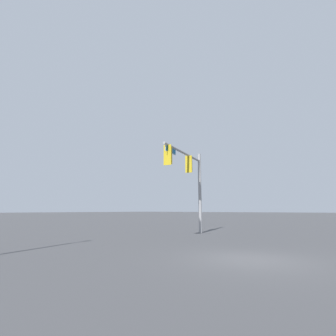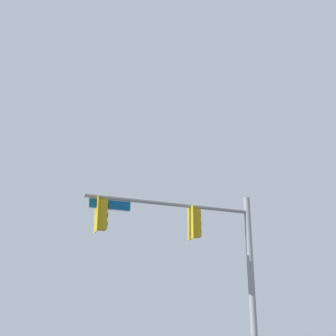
# 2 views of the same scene
# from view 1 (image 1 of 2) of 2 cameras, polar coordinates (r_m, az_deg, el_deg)

# --- Properties ---
(ground_plane) EXTENTS (400.00, 400.00, 0.00)m
(ground_plane) POSITION_cam_1_polar(r_m,az_deg,el_deg) (10.91, 17.55, -18.51)
(ground_plane) COLOR #474749
(signal_pole_near) EXTENTS (6.70, 1.87, 6.54)m
(signal_pole_near) POSITION_cam_1_polar(r_m,az_deg,el_deg) (20.01, 4.92, -1.55)
(signal_pole_near) COLOR gray
(signal_pole_near) RESTS_ON ground_plane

